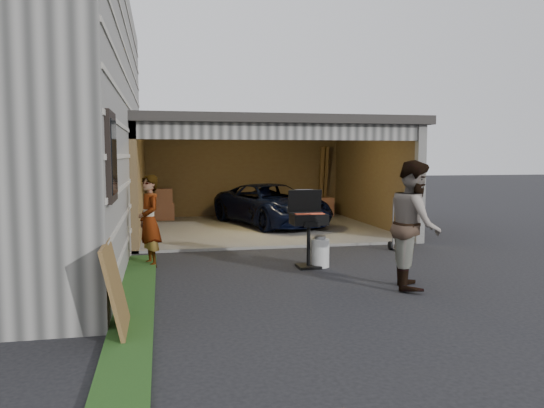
% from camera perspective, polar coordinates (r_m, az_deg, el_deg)
% --- Properties ---
extents(ground, '(80.00, 80.00, 0.00)m').
position_cam_1_polar(ground, '(8.04, 2.08, -9.27)').
color(ground, black).
rests_on(ground, ground).
extents(groundcover_strip, '(0.50, 8.00, 0.06)m').
position_cam_1_polar(groundcover_strip, '(6.86, -14.73, -11.77)').
color(groundcover_strip, '#193814').
rests_on(groundcover_strip, ground).
extents(garage, '(6.80, 6.30, 2.90)m').
position_cam_1_polar(garage, '(14.59, -1.43, 4.71)').
color(garage, '#605E59').
rests_on(garage, ground).
extents(minivan, '(3.10, 4.52, 1.15)m').
position_cam_1_polar(minivan, '(14.84, -0.08, -0.29)').
color(minivan, black).
rests_on(minivan, ground).
extents(woman, '(0.58, 0.71, 1.67)m').
position_cam_1_polar(woman, '(9.83, -13.05, -1.78)').
color(woman, silver).
rests_on(woman, ground).
extents(man, '(1.02, 1.14, 1.95)m').
position_cam_1_polar(man, '(8.33, 15.08, -2.13)').
color(man, '#512820').
rests_on(man, ground).
extents(bbq_grill, '(0.62, 0.55, 1.39)m').
position_cam_1_polar(bbq_grill, '(9.50, 3.91, -1.95)').
color(bbq_grill, black).
rests_on(bbq_grill, ground).
extents(propane_tank, '(0.39, 0.39, 0.51)m').
position_cam_1_polar(propane_tank, '(9.66, 5.17, -5.26)').
color(propane_tank, silver).
rests_on(propane_tank, ground).
extents(plywood_panel, '(0.26, 0.94, 1.04)m').
position_cam_1_polar(plywood_panel, '(6.26, -16.45, -8.81)').
color(plywood_panel, brown).
rests_on(plywood_panel, ground).
extents(hand_truck, '(0.46, 0.33, 1.12)m').
position_cam_1_polar(hand_truck, '(11.63, 13.65, -3.78)').
color(hand_truck, slate).
rests_on(hand_truck, ground).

